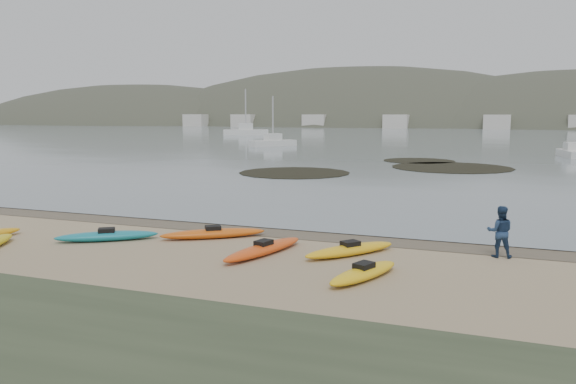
% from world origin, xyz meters
% --- Properties ---
extents(ground, '(600.00, 600.00, 0.00)m').
position_xyz_m(ground, '(0.00, 0.00, 0.00)').
color(ground, tan).
rests_on(ground, ground).
extents(wet_sand, '(60.00, 60.00, 0.00)m').
position_xyz_m(wet_sand, '(0.00, -0.30, 0.00)').
color(wet_sand, brown).
rests_on(wet_sand, ground).
extents(water, '(1200.00, 1200.00, 0.00)m').
position_xyz_m(water, '(0.00, 300.00, 0.01)').
color(water, slate).
rests_on(water, ground).
extents(kayaks, '(23.28, 9.14, 0.34)m').
position_xyz_m(kayaks, '(-0.79, -3.84, 0.17)').
color(kayaks, white).
rests_on(kayaks, ground).
extents(person_east, '(0.84, 0.68, 1.64)m').
position_xyz_m(person_east, '(7.67, -1.47, 0.82)').
color(person_east, navy).
rests_on(person_east, ground).
extents(kelp_mats, '(19.83, 21.46, 0.04)m').
position_xyz_m(kelp_mats, '(-0.30, 26.24, 0.03)').
color(kelp_mats, black).
rests_on(kelp_mats, water).
extents(moored_boats, '(103.70, 66.55, 1.27)m').
position_xyz_m(moored_boats, '(3.49, 79.34, 0.56)').
color(moored_boats, silver).
rests_on(moored_boats, ground).
extents(far_town, '(199.00, 5.00, 4.00)m').
position_xyz_m(far_town, '(6.00, 145.00, 2.00)').
color(far_town, beige).
rests_on(far_town, ground).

